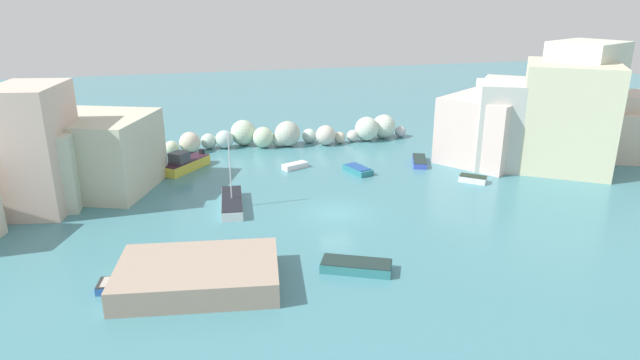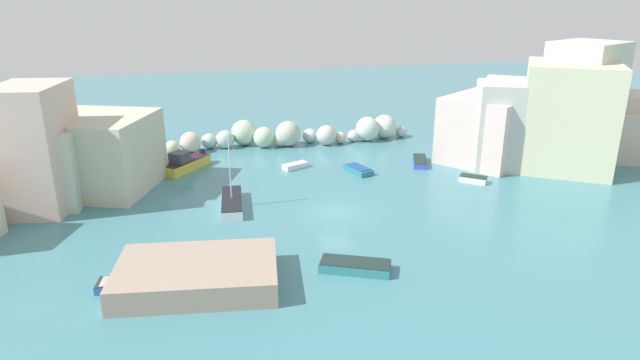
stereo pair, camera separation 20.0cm
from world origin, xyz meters
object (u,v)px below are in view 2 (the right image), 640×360
moored_boat_4 (473,179)px  moored_boat_3 (355,266)px  moored_boat_6 (358,170)px  stone_dock (197,274)px  moored_boat_5 (420,161)px  moored_boat_2 (128,284)px  moored_boat_0 (232,202)px  moored_boat_7 (295,166)px  moored_boat_1 (185,163)px

moored_boat_4 → moored_boat_3: bearing=-99.5°
moored_boat_6 → moored_boat_4: bearing=-137.2°
stone_dock → moored_boat_4: size_ratio=3.65×
stone_dock → moored_boat_5: size_ratio=2.37×
stone_dock → moored_boat_2: bearing=170.3°
moored_boat_4 → stone_dock: bearing=-113.3°
moored_boat_3 → stone_dock: bearing=21.6°
moored_boat_0 → moored_boat_7: size_ratio=2.28×
stone_dock → moored_boat_6: bearing=48.5°
moored_boat_1 → moored_boat_7: 10.45m
moored_boat_2 → moored_boat_3: size_ratio=0.79×
moored_boat_3 → moored_boat_1: bearing=-42.1°
stone_dock → moored_boat_3: (9.36, -0.60, -0.41)m
stone_dock → moored_boat_0: (3.14, 11.68, -0.32)m
stone_dock → moored_boat_0: bearing=75.0°
moored_boat_6 → moored_boat_5: bearing=-98.7°
moored_boat_3 → moored_boat_6: (6.09, 18.08, -0.02)m
moored_boat_1 → moored_boat_2: moored_boat_1 is taller
moored_boat_0 → moored_boat_1: bearing=-157.1°
moored_boat_1 → moored_boat_7: (10.23, -2.07, -0.42)m
stone_dock → moored_boat_7: (10.03, 20.24, -0.47)m
moored_boat_4 → moored_boat_2: bearing=-117.6°
moored_boat_3 → moored_boat_2: bearing=19.8°
moored_boat_4 → moored_boat_6: 10.41m
moored_boat_0 → moored_boat_6: 13.61m
moored_boat_4 → moored_boat_7: 16.49m
moored_boat_2 → moored_boat_4: size_ratio=1.43×
moored_boat_0 → moored_boat_4: bearing=97.2°
moored_boat_0 → moored_boat_2: bearing=-27.1°
moored_boat_7 → moored_boat_5: bearing=148.4°
stone_dock → moored_boat_1: moored_boat_1 is taller
stone_dock → moored_boat_5: bearing=39.9°
stone_dock → moored_boat_6: stone_dock is taller
moored_boat_6 → moored_boat_7: (-5.42, 2.76, -0.04)m
stone_dock → moored_boat_1: bearing=90.5°
moored_boat_5 → moored_boat_3: bearing=-12.2°
moored_boat_1 → moored_boat_2: (-3.69, -21.65, -0.39)m
moored_boat_2 → moored_boat_3: bearing=-177.7°
moored_boat_1 → moored_boat_4: (24.71, -9.97, -0.37)m
moored_boat_5 → stone_dock: bearing=-28.5°
moored_boat_7 → moored_boat_4: bearing=127.8°
moored_boat_3 → moored_boat_6: bearing=-83.4°
moored_boat_1 → moored_boat_6: bearing=113.6°
stone_dock → moored_boat_2: 3.97m
moored_boat_0 → moored_boat_4: moored_boat_0 is taller
moored_boat_0 → moored_boat_6: moored_boat_0 is taller
moored_boat_1 → moored_boat_6: size_ratio=1.56×
moored_boat_4 → moored_boat_7: size_ratio=0.94×
moored_boat_0 → stone_dock: bearing=-9.6°
moored_boat_2 → moored_boat_7: size_ratio=1.35×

